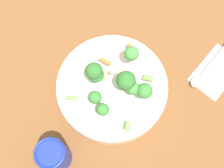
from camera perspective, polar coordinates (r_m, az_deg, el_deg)
The scene contains 6 objects.
ground_plane at distance 0.79m, azimuth -0.00°, elevation -1.22°, with size 3.00×3.00×0.00m, color brown.
bowl at distance 0.76m, azimuth -0.00°, elevation -0.69°, with size 0.27×0.27×0.05m.
pasta_salad at distance 0.71m, azimuth 0.72°, elevation 0.74°, with size 0.18×0.21×0.07m.
cup at distance 0.71m, azimuth -10.57°, elevation -12.74°, with size 0.07×0.07×0.11m.
napkin at distance 0.84m, azimuth 18.55°, elevation 2.17°, with size 0.11×0.15×0.01m.
spoon at distance 0.83m, azimuth 16.72°, elevation 2.45°, with size 0.04×0.18×0.01m.
Camera 1 is at (-0.17, 0.15, 0.75)m, focal length 50.00 mm.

